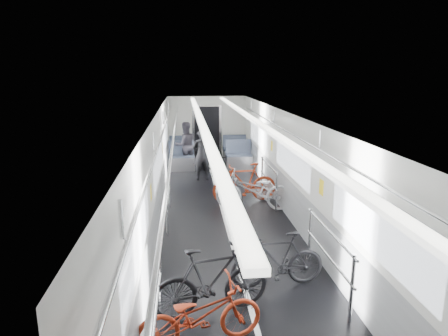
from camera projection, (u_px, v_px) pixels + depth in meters
The scene contains 9 objects.
car_shell at pixel (219, 157), 10.52m from camera, with size 3.02×14.01×2.41m.
bike_left_near at pixel (200, 315), 4.87m from camera, with size 0.56×1.59×0.84m, color #A02B13.
bike_left_mid at pixel (211, 281), 5.50m from camera, with size 0.48×1.69×1.01m, color black.
bike_right_near at pixel (278, 260), 6.24m from camera, with size 0.42×1.50×0.90m, color black.
bike_right_mid at pixel (254, 190), 9.74m from camera, with size 0.65×1.87×0.98m, color #AAAAAE.
bike_right_far at pixel (245, 183), 10.33m from camera, with size 0.48×1.70×1.02m, color maroon.
bike_aisle at pixel (215, 167), 12.40m from camera, with size 0.55×1.59×0.84m, color black.
person_standing at pixel (202, 155), 12.37m from camera, with size 0.58×0.38×1.60m, color black.
person_seated at pixel (185, 145), 13.88m from camera, with size 0.79×0.62×1.63m, color #34313A.
Camera 1 is at (-0.90, -8.48, 3.32)m, focal length 32.00 mm.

